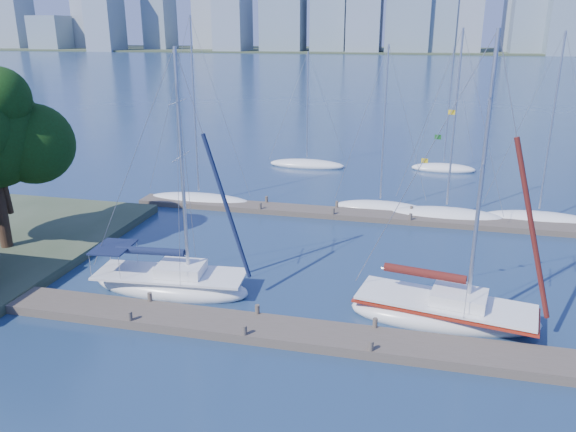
# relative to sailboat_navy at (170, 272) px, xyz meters

# --- Properties ---
(ground) EXTENTS (700.00, 700.00, 0.00)m
(ground) POSITION_rel_sailboat_navy_xyz_m (4.89, -2.87, -0.95)
(ground) COLOR navy
(ground) RESTS_ON ground
(near_dock) EXTENTS (26.00, 2.00, 0.40)m
(near_dock) POSITION_rel_sailboat_navy_xyz_m (4.89, -2.87, -0.75)
(near_dock) COLOR brown
(near_dock) RESTS_ON ground
(far_dock) EXTENTS (30.00, 1.80, 0.36)m
(far_dock) POSITION_rel_sailboat_navy_xyz_m (6.89, 13.13, -0.77)
(far_dock) COLOR brown
(far_dock) RESTS_ON ground
(far_shore) EXTENTS (800.00, 100.00, 1.50)m
(far_shore) POSITION_rel_sailboat_navy_xyz_m (4.89, 317.13, -0.95)
(far_shore) COLOR #38472D
(far_shore) RESTS_ON ground
(sailboat_navy) EXTENTS (7.90, 3.16, 11.82)m
(sailboat_navy) POSITION_rel_sailboat_navy_xyz_m (0.00, 0.00, 0.00)
(sailboat_navy) COLOR white
(sailboat_navy) RESTS_ON ground
(sailboat_maroon) EXTENTS (8.30, 4.00, 12.56)m
(sailboat_maroon) POSITION_rel_sailboat_navy_xyz_m (12.68, 0.02, 0.05)
(sailboat_maroon) COLOR white
(sailboat_maroon) RESTS_ON ground
(bg_boat_0) EXTENTS (7.82, 2.24, 13.16)m
(bg_boat_0) POSITION_rel_sailboat_navy_xyz_m (-4.13, 13.80, -0.71)
(bg_boat_0) COLOR white
(bg_boat_0) RESTS_ON ground
(bg_boat_2) EXTENTS (6.41, 2.60, 11.37)m
(bg_boat_2) POSITION_rel_sailboat_navy_xyz_m (8.74, 15.04, -0.72)
(bg_boat_2) COLOR white
(bg_boat_2) RESTS_ON ground
(bg_boat_3) EXTENTS (7.67, 5.16, 12.40)m
(bg_boat_3) POSITION_rel_sailboat_navy_xyz_m (13.14, 14.16, -0.69)
(bg_boat_3) COLOR white
(bg_boat_3) RESTS_ON ground
(bg_boat_4) EXTENTS (7.28, 3.21, 12.20)m
(bg_boat_4) POSITION_rel_sailboat_navy_xyz_m (18.96, 14.87, -0.71)
(bg_boat_4) COLOR white
(bg_boat_4) RESTS_ON ground
(bg_boat_6) EXTENTS (7.14, 4.36, 10.47)m
(bg_boat_6) POSITION_rel_sailboat_navy_xyz_m (1.21, 26.60, -0.73)
(bg_boat_6) COLOR white
(bg_boat_6) RESTS_ON ground
(bg_boat_7) EXTENTS (5.85, 3.82, 10.88)m
(bg_boat_7) POSITION_rel_sailboat_navy_xyz_m (13.30, 27.94, -0.72)
(bg_boat_7) COLOR white
(bg_boat_7) RESTS_ON ground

